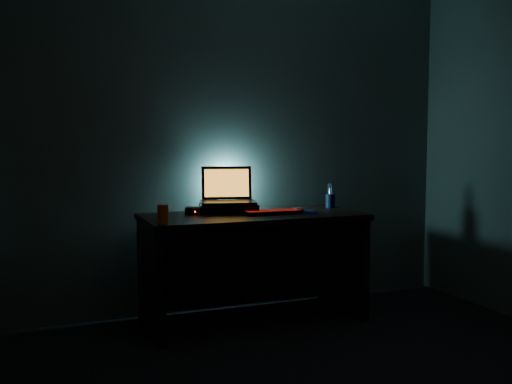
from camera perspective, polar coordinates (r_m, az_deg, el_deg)
room at (r=2.45m, az=13.63°, el=5.24°), size 3.50×4.00×2.50m
desk at (r=4.00m, az=-0.60°, el=-5.77°), size 1.50×0.70×0.75m
riser at (r=4.01m, az=-2.79°, el=-1.60°), size 0.46×0.39×0.06m
laptop at (r=4.06m, az=-2.86°, el=-0.25°), size 0.43×0.36×0.26m
keyboard at (r=3.91m, az=1.71°, el=-2.03°), size 0.40×0.13×0.02m
mousepad at (r=4.01m, az=4.34°, el=-2.01°), size 0.25×0.24×0.00m
mouse at (r=4.01m, az=4.34°, el=-1.78°), size 0.07×0.10×0.03m
pen_cup at (r=4.32m, az=7.45°, el=-0.90°), size 0.09×0.09×0.10m
juice_glass at (r=3.47m, az=-9.29°, el=-2.21°), size 0.09×0.09×0.12m
router at (r=3.92m, az=-6.02°, el=-1.88°), size 0.17×0.16×0.05m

